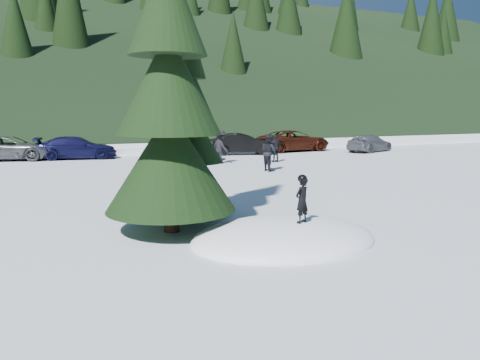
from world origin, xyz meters
name	(u,v)px	position (x,y,z in m)	size (l,w,h in m)	color
ground	(284,240)	(0.00, 0.00, 0.00)	(200.00, 200.00, 0.00)	white
snow_mound	(284,240)	(0.00, 0.00, 0.00)	(4.48, 3.52, 0.96)	white
forest_hillside	(76,32)	(0.00, 54.00, 12.50)	(200.00, 60.00, 25.00)	black
spruce_tall	(169,97)	(-2.20, 1.80, 3.32)	(3.20, 3.20, 8.60)	black
spruce_short	(192,143)	(-1.20, 3.20, 2.10)	(2.20, 2.20, 5.37)	black
child_skier	(302,200)	(0.26, -0.35, 0.99)	(0.38, 0.25, 1.03)	black
adult_0	(269,153)	(5.28, 11.19, 0.91)	(0.89, 0.69, 1.83)	black
adult_1	(276,148)	(7.40, 14.53, 0.79)	(0.93, 0.39, 1.59)	black
adult_2	(221,147)	(4.24, 15.16, 0.93)	(1.21, 0.69, 1.87)	black
car_2	(10,148)	(-6.70, 21.72, 0.72)	(2.39, 5.18, 1.44)	#4B4E52
car_3	(77,148)	(-3.00, 20.91, 0.69)	(1.93, 4.75, 1.38)	black
car_4	(192,149)	(3.28, 17.51, 0.64)	(1.51, 3.74, 1.28)	gray
car_5	(242,144)	(7.44, 19.47, 0.72)	(1.51, 4.34, 1.43)	black
car_6	(294,141)	(11.92, 20.35, 0.75)	(2.50, 5.42, 1.51)	#351209
car_7	(370,143)	(16.69, 17.78, 0.61)	(1.70, 4.19, 1.22)	#515459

